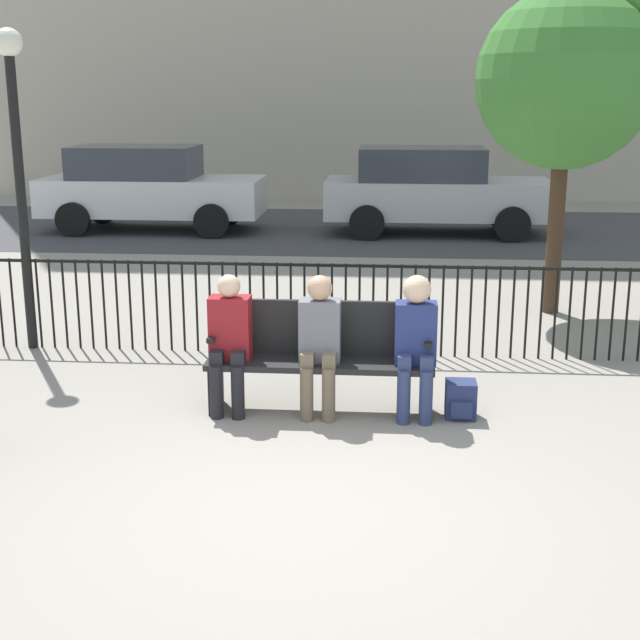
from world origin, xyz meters
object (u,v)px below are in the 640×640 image
object	(u,v)px
park_bench	(321,352)
parked_car_1	(148,187)
seated_person_0	(229,337)
lamp_post	(16,138)
parked_car_0	(433,189)
seated_person_1	(319,338)
seated_person_2	(416,338)
tree_1	(565,81)
backpack	(461,400)

from	to	relation	value
park_bench	parked_car_1	world-z (taller)	parked_car_1
park_bench	seated_person_0	size ratio (longest dim) A/B	1.62
park_bench	lamp_post	xyz separation A→B (m)	(-3.19, 1.61, 1.68)
parked_car_0	parked_car_1	world-z (taller)	same
seated_person_1	parked_car_0	size ratio (longest dim) A/B	0.28
seated_person_2	lamp_post	world-z (taller)	lamp_post
tree_1	lamp_post	distance (m)	6.10
seated_person_1	seated_person_2	size ratio (longest dim) A/B	0.99
seated_person_0	lamp_post	world-z (taller)	lamp_post
park_bench	parked_car_0	world-z (taller)	parked_car_0
park_bench	backpack	distance (m)	1.23
seated_person_1	seated_person_0	bearing A→B (deg)	-179.97
seated_person_0	parked_car_1	world-z (taller)	parked_car_1
lamp_post	parked_car_0	world-z (taller)	lamp_post
park_bench	seated_person_2	xyz separation A→B (m)	(0.79, -0.13, 0.18)
tree_1	parked_car_1	size ratio (longest dim) A/B	0.90
parked_car_1	seated_person_1	bearing A→B (deg)	-67.29
seated_person_0	seated_person_2	size ratio (longest dim) A/B	0.98
parked_car_1	seated_person_2	bearing A→B (deg)	-63.50
parked_car_0	parked_car_1	bearing A→B (deg)	-179.71
seated_person_2	parked_car_1	size ratio (longest dim) A/B	0.28
parked_car_1	seated_person_0	bearing A→B (deg)	-71.09
seated_person_2	parked_car_0	xyz separation A→B (m)	(0.53, 9.90, 0.16)
seated_person_2	seated_person_0	bearing A→B (deg)	-179.95
seated_person_2	parked_car_0	world-z (taller)	parked_car_0
seated_person_2	backpack	size ratio (longest dim) A/B	3.87
parked_car_1	tree_1	bearing A→B (deg)	-42.45
parked_car_0	seated_person_0	bearing A→B (deg)	-101.82
seated_person_0	seated_person_2	distance (m)	1.54
backpack	lamp_post	world-z (taller)	lamp_post
park_bench	seated_person_0	world-z (taller)	seated_person_0
seated_person_0	tree_1	world-z (taller)	tree_1
park_bench	seated_person_0	xyz separation A→B (m)	(-0.75, -0.13, 0.15)
backpack	parked_car_1	world-z (taller)	parked_car_1
seated_person_1	parked_car_1	bearing A→B (deg)	112.71
seated_person_0	lamp_post	xyz separation A→B (m)	(-2.44, 1.74, 1.52)
seated_person_1	tree_1	distance (m)	5.00
park_bench	seated_person_2	bearing A→B (deg)	-9.40
seated_person_1	seated_person_2	world-z (taller)	seated_person_2
seated_person_0	seated_person_1	bearing A→B (deg)	0.03
tree_1	lamp_post	bearing A→B (deg)	-160.41
seated_person_1	lamp_post	bearing A→B (deg)	151.32
lamp_post	parked_car_0	bearing A→B (deg)	61.07
seated_person_0	seated_person_2	bearing A→B (deg)	0.05
seated_person_2	lamp_post	distance (m)	4.59
backpack	parked_car_0	bearing A→B (deg)	89.14
seated_person_0	parked_car_0	distance (m)	10.12
seated_person_0	backpack	xyz separation A→B (m)	(1.92, 0.01, -0.50)
seated_person_1	parked_car_1	distance (m)	10.70
seated_person_0	seated_person_1	size ratio (longest dim) A/B	0.99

